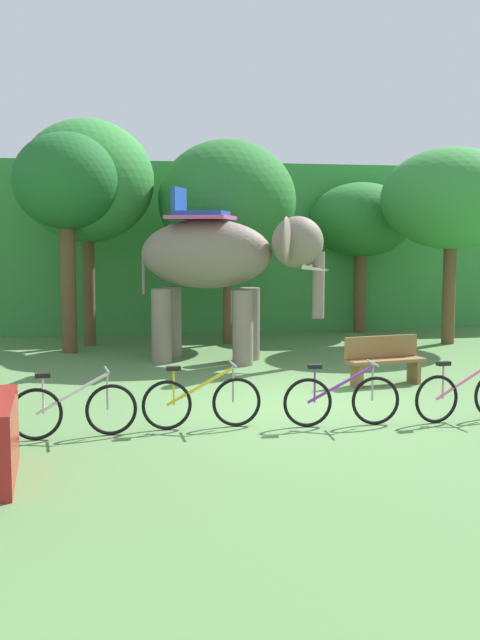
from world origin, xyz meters
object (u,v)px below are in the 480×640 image
(bike_purple, at_px, (341,400))
(tree_center_left, at_px, (87,182))
(tree_center, at_px, (227,201))
(bike_yellow, at_px, (202,401))
(elephant, at_px, (221,261))
(bike_pink, at_px, (466,395))
(bike_white, at_px, (74,410))
(wooden_bench, at_px, (384,359))
(tree_left, at_px, (361,221))
(tree_far_left, at_px, (452,199))
(tree_far_right, at_px, (66,184))

(bike_purple, bearing_deg, tree_center_left, 111.02)
(tree_center, bearing_deg, bike_yellow, -102.58)
(elephant, relative_size, bike_pink, 2.46)
(tree_center, distance_m, bike_purple, 9.47)
(bike_white, relative_size, wooden_bench, 1.11)
(bike_white, height_order, bike_purple, same)
(bike_yellow, relative_size, wooden_bench, 1.11)
(wooden_bench, bearing_deg, bike_pink, -87.74)
(tree_center_left, xyz_separation_m, bike_pink, (5.43, -9.20, -3.68))
(bike_pink, bearing_deg, elephant, 113.16)
(tree_center, height_order, bike_purple, tree_center)
(tree_center_left, height_order, tree_left, tree_center_left)
(tree_far_left, xyz_separation_m, elephant, (-6.18, -1.70, -1.46))
(tree_left, relative_size, wooden_bench, 2.75)
(tree_left, relative_size, bike_white, 2.49)
(elephant, height_order, bike_purple, elephant)
(tree_center, xyz_separation_m, tree_far_left, (5.53, -1.13, 0.05))
(tree_center, xyz_separation_m, bike_purple, (0.06, -8.90, -3.22))
(tree_far_left, bearing_deg, bike_purple, -125.13)
(tree_far_left, relative_size, elephant, 1.18)
(tree_left, xyz_separation_m, bike_yellow, (-6.07, -10.26, -2.79))
(tree_center, distance_m, elephant, 3.22)
(bike_purple, bearing_deg, elephant, 96.64)
(tree_center_left, relative_size, tree_far_left, 1.13)
(tree_center_left, height_order, bike_white, tree_center_left)
(tree_center_left, xyz_separation_m, wooden_bench, (5.31, -6.28, -3.59))
(elephant, height_order, bike_white, elephant)
(tree_far_right, distance_m, bike_pink, 10.62)
(tree_left, distance_m, bike_purple, 11.62)
(bike_purple, bearing_deg, bike_white, 178.92)
(elephant, bearing_deg, tree_center_left, 132.38)
(tree_far_right, bearing_deg, tree_center_left, 67.09)
(tree_center_left, height_order, wooden_bench, tree_center_left)
(tree_center, height_order, bike_pink, tree_center)
(tree_far_left, xyz_separation_m, bike_pink, (-3.56, -7.82, -3.27))
(tree_center_left, bearing_deg, tree_left, 10.14)
(tree_far_right, distance_m, wooden_bench, 8.48)
(wooden_bench, bearing_deg, bike_white, -153.18)
(bike_purple, bearing_deg, bike_yellow, 172.62)
(tree_far_left, distance_m, bike_yellow, 11.08)
(tree_far_right, height_order, bike_purple, tree_far_right)
(bike_pink, bearing_deg, bike_purple, 178.71)
(tree_left, distance_m, tree_far_left, 3.11)
(bike_yellow, bearing_deg, bike_white, -174.00)
(tree_far_right, relative_size, tree_center_left, 0.92)
(tree_left, height_order, bike_white, tree_left)
(elephant, xyz_separation_m, bike_yellow, (-1.28, -5.82, -1.82))
(tree_center_left, distance_m, bike_purple, 10.47)
(tree_far_right, relative_size, bike_yellow, 2.99)
(bike_purple, distance_m, wooden_bench, 3.39)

